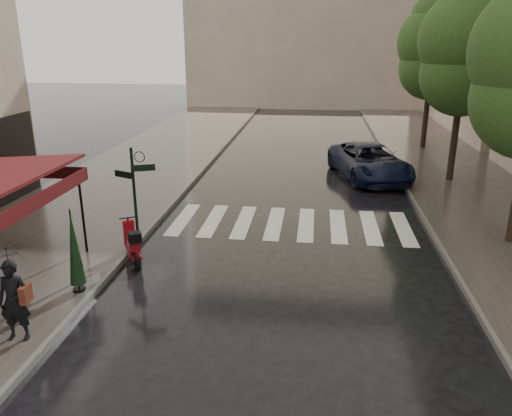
% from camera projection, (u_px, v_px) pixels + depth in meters
% --- Properties ---
extents(ground, '(120.00, 120.00, 0.00)m').
position_uv_depth(ground, '(145.00, 310.00, 11.35)').
color(ground, black).
rests_on(ground, ground).
extents(sidewalk_near, '(6.00, 60.00, 0.12)m').
position_uv_depth(sidewalk_near, '(137.00, 171.00, 23.13)').
color(sidewalk_near, '#38332D').
rests_on(sidewalk_near, ground).
extents(sidewalk_far, '(5.50, 60.00, 0.12)m').
position_uv_depth(sidewalk_far, '(467.00, 181.00, 21.46)').
color(sidewalk_far, '#38332D').
rests_on(sidewalk_far, ground).
extents(curb_near, '(0.12, 60.00, 0.16)m').
position_uv_depth(curb_near, '(201.00, 173.00, 22.78)').
color(curb_near, '#595651').
rests_on(curb_near, ground).
extents(curb_far, '(0.12, 60.00, 0.16)m').
position_uv_depth(curb_far, '(400.00, 179.00, 21.77)').
color(curb_far, '#595651').
rests_on(curb_far, ground).
extents(crosswalk, '(7.85, 3.20, 0.01)m').
position_uv_depth(crosswalk, '(290.00, 224.00, 16.66)').
color(crosswalk, silver).
rests_on(crosswalk, ground).
extents(signpost, '(1.17, 0.29, 3.10)m').
position_uv_depth(signpost, '(135.00, 193.00, 13.73)').
color(signpost, black).
rests_on(signpost, ground).
extents(tree_mid, '(3.80, 3.80, 8.34)m').
position_uv_depth(tree_mid, '(466.00, 46.00, 19.77)').
color(tree_mid, black).
rests_on(tree_mid, sidewalk_far).
extents(tree_far, '(3.80, 3.80, 8.16)m').
position_uv_depth(tree_far, '(433.00, 47.00, 26.38)').
color(tree_far, black).
rests_on(tree_far, sidewalk_far).
extents(pedestrian_with_umbrella, '(1.09, 1.11, 2.47)m').
position_uv_depth(pedestrian_with_umbrella, '(8.00, 264.00, 9.53)').
color(pedestrian_with_umbrella, black).
rests_on(pedestrian_with_umbrella, sidewalk_near).
extents(scooter, '(0.97, 1.51, 1.11)m').
position_uv_depth(scooter, '(133.00, 245.00, 13.63)').
color(scooter, black).
rests_on(scooter, ground).
extents(parked_car, '(3.82, 5.86, 1.50)m').
position_uv_depth(parked_car, '(370.00, 161.00, 21.97)').
color(parked_car, black).
rests_on(parked_car, ground).
extents(parasol_back, '(0.38, 0.38, 2.02)m').
position_uv_depth(parasol_back, '(74.00, 248.00, 11.64)').
color(parasol_back, black).
rests_on(parasol_back, sidewalk_near).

